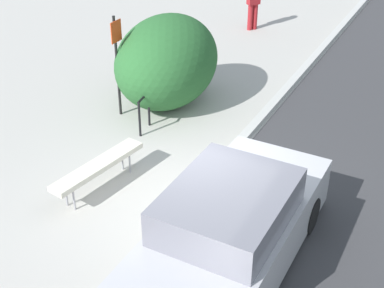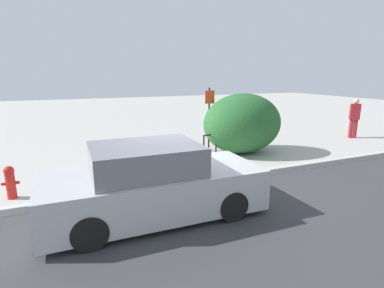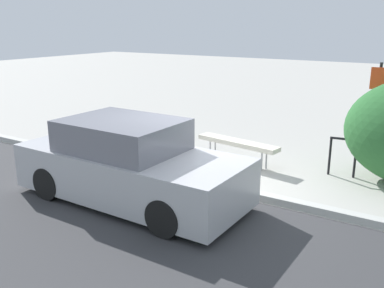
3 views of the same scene
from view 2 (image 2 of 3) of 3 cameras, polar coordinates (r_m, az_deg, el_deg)
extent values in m
plane|color=#ADAAA3|center=(7.60, -2.55, -8.16)|extent=(60.00, 60.00, 0.00)
cube|color=#B7B7B2|center=(7.58, -2.56, -7.70)|extent=(60.00, 0.20, 0.13)
cylinder|color=#99999E|center=(8.79, -12.69, -3.98)|extent=(0.04, 0.04, 0.44)
cylinder|color=#99999E|center=(8.93, -3.57, -3.40)|extent=(0.04, 0.04, 0.44)
cylinder|color=#99999E|center=(8.98, -12.74, -3.62)|extent=(0.04, 0.04, 0.44)
cylinder|color=#99999E|center=(9.12, -3.80, -3.06)|extent=(0.04, 0.04, 0.44)
cube|color=beige|center=(8.85, -8.22, -1.85)|extent=(2.05, 0.65, 0.10)
cylinder|color=black|center=(9.88, 2.26, -0.68)|extent=(0.05, 0.05, 0.80)
cylinder|color=black|center=(10.16, 4.59, -0.32)|extent=(0.05, 0.05, 0.80)
cylinder|color=black|center=(9.93, 3.47, 1.75)|extent=(0.55, 0.13, 0.05)
cylinder|color=black|center=(10.85, 3.25, 4.60)|extent=(0.06, 0.06, 2.30)
cube|color=red|center=(10.72, 3.41, 8.90)|extent=(0.36, 0.02, 0.46)
cylinder|color=red|center=(7.97, -31.22, -6.83)|extent=(0.20, 0.20, 0.60)
sphere|color=red|center=(7.86, -31.53, -4.39)|extent=(0.22, 0.22, 0.22)
cylinder|color=red|center=(7.97, -32.27, -6.49)|extent=(0.08, 0.07, 0.07)
cylinder|color=red|center=(7.93, -30.27, -6.35)|extent=(0.08, 0.07, 0.07)
ellipsoid|color=#28602D|center=(10.74, 9.59, 3.87)|extent=(2.89, 2.16, 2.12)
cylinder|color=maroon|center=(15.06, 28.64, 2.57)|extent=(0.16, 0.16, 0.82)
cylinder|color=maroon|center=(15.02, 27.98, 2.62)|extent=(0.16, 0.16, 0.82)
cube|color=maroon|center=(14.94, 28.62, 5.43)|extent=(0.44, 0.41, 0.68)
sphere|color=tan|center=(14.90, 28.82, 7.16)|extent=(0.23, 0.23, 0.23)
cylinder|color=black|center=(7.20, 1.39, -6.83)|extent=(0.60, 0.19, 0.60)
cylinder|color=black|center=(5.90, 7.74, -11.62)|extent=(0.60, 0.19, 0.60)
cylinder|color=black|center=(6.66, -19.90, -9.38)|extent=(0.60, 0.19, 0.60)
cylinder|color=black|center=(5.22, -18.92, -15.74)|extent=(0.60, 0.19, 0.60)
cube|color=#B7B7BC|center=(6.02, -7.04, -8.81)|extent=(4.22, 1.76, 0.80)
cube|color=slate|center=(5.76, -8.83, -2.88)|extent=(2.03, 1.57, 0.56)
camera|label=1|loc=(5.93, -84.10, 32.15)|focal=50.00mm
camera|label=3|loc=(6.27, 68.91, 7.80)|focal=40.00mm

